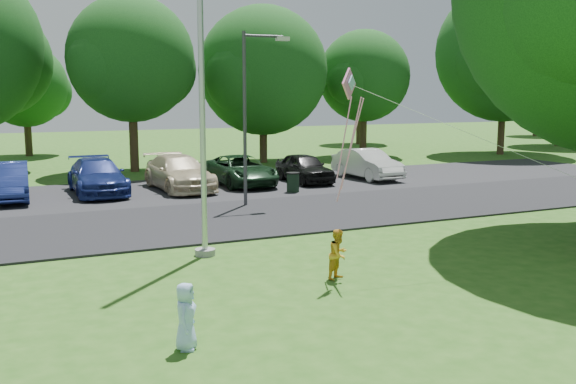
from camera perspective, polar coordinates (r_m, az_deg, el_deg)
name	(u,v)px	position (r m, az deg, el deg)	size (l,w,h in m)	color
ground	(451,294)	(13.25, 14.31, -8.79)	(120.00, 120.00, 0.00)	#275416
park_road	(272,215)	(20.78, -1.47, -2.07)	(60.00, 6.00, 0.06)	black
parking_strip	(210,188)	(26.79, -6.98, 0.32)	(42.00, 7.00, 0.06)	black
flagpole	(202,83)	(15.44, -7.68, 9.55)	(0.50, 0.50, 10.00)	#B7BABF
street_lamp	(251,103)	(22.29, -3.29, 7.94)	(1.69, 0.26, 6.02)	#3F3F44
trash_can	(293,183)	(25.39, 0.44, 0.81)	(0.53, 0.53, 0.83)	black
tree_row	(186,60)	(35.37, -9.08, 11.54)	(64.35, 11.94, 10.88)	#332316
horizon_trees	(183,88)	(45.28, -9.35, 9.12)	(77.46, 7.20, 7.02)	#332316
parked_cars	(198,172)	(26.62, -8.04, 1.76)	(16.76, 5.08, 1.39)	navy
child_yellow	(339,254)	(13.78, 4.52, -5.53)	(0.53, 0.41, 1.08)	gold
child_blue	(186,316)	(10.19, -9.07, -10.85)	(0.52, 0.34, 1.07)	#A0C5F5
kite	(355,105)	(13.93, 5.93, 7.70)	(6.58, 1.72, 2.92)	pink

